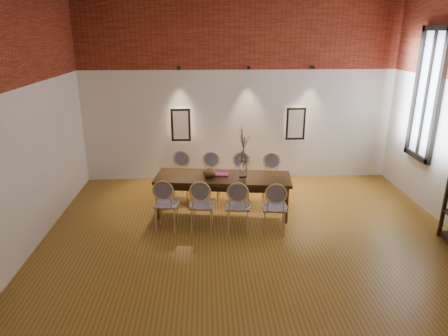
{
  "coord_description": "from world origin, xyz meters",
  "views": [
    {
      "loc": [
        -0.75,
        -5.38,
        3.29
      ],
      "look_at": [
        -0.44,
        1.14,
        1.05
      ],
      "focal_mm": 32.0,
      "sensor_mm": 36.0,
      "label": 1
    }
  ],
  "objects_px": {
    "chair_near_b": "(202,205)",
    "vase": "(243,169)",
    "chair_near_a": "(166,204)",
    "chair_far_a": "(180,177)",
    "chair_far_c": "(241,178)",
    "bowl": "(209,172)",
    "book": "(221,175)",
    "chair_near_c": "(238,206)",
    "chair_near_d": "(275,207)",
    "chair_far_b": "(210,177)",
    "chair_far_d": "(272,179)",
    "dining_table": "(223,195)"
  },
  "relations": [
    {
      "from": "chair_near_a",
      "to": "chair_far_a",
      "type": "bearing_deg",
      "value": 90.0
    },
    {
      "from": "chair_near_b",
      "to": "bowl",
      "type": "xyz_separation_m",
      "value": [
        0.14,
        0.62,
        0.37
      ]
    },
    {
      "from": "chair_near_a",
      "to": "chair_near_c",
      "type": "bearing_deg",
      "value": 0.0
    },
    {
      "from": "chair_near_c",
      "to": "chair_far_c",
      "type": "xyz_separation_m",
      "value": [
        0.16,
        1.35,
        0.0
      ]
    },
    {
      "from": "chair_near_b",
      "to": "chair_far_b",
      "type": "distance_m",
      "value": 1.36
    },
    {
      "from": "chair_near_c",
      "to": "chair_far_a",
      "type": "distance_m",
      "value": 1.84
    },
    {
      "from": "chair_far_c",
      "to": "vase",
      "type": "xyz_separation_m",
      "value": [
        -0.02,
        -0.68,
        0.43
      ]
    },
    {
      "from": "dining_table",
      "to": "bowl",
      "type": "distance_m",
      "value": 0.53
    },
    {
      "from": "chair_near_c",
      "to": "book",
      "type": "relative_size",
      "value": 3.62
    },
    {
      "from": "vase",
      "to": "chair_near_a",
      "type": "bearing_deg",
      "value": -159.32
    },
    {
      "from": "dining_table",
      "to": "book",
      "type": "height_order",
      "value": "book"
    },
    {
      "from": "dining_table",
      "to": "chair_far_c",
      "type": "distance_m",
      "value": 0.75
    },
    {
      "from": "chair_near_c",
      "to": "chair_near_d",
      "type": "xyz_separation_m",
      "value": [
        0.62,
        -0.07,
        0.0
      ]
    },
    {
      "from": "chair_near_b",
      "to": "book",
      "type": "distance_m",
      "value": 0.83
    },
    {
      "from": "chair_near_a",
      "to": "chair_far_c",
      "type": "height_order",
      "value": "same"
    },
    {
      "from": "chair_near_c",
      "to": "book",
      "type": "bearing_deg",
      "value": 115.68
    },
    {
      "from": "chair_near_b",
      "to": "chair_near_c",
      "type": "relative_size",
      "value": 1.0
    },
    {
      "from": "chair_near_a",
      "to": "chair_near_c",
      "type": "xyz_separation_m",
      "value": [
        1.23,
        -0.15,
        0.0
      ]
    },
    {
      "from": "book",
      "to": "chair_far_c",
      "type": "bearing_deg",
      "value": 54.4
    },
    {
      "from": "chair_far_d",
      "to": "bowl",
      "type": "distance_m",
      "value": 1.43
    },
    {
      "from": "dining_table",
      "to": "chair_near_b",
      "type": "bearing_deg",
      "value": -114.57
    },
    {
      "from": "chair_near_d",
      "to": "chair_near_b",
      "type": "bearing_deg",
      "value": 180.0
    },
    {
      "from": "dining_table",
      "to": "chair_near_d",
      "type": "height_order",
      "value": "chair_near_d"
    },
    {
      "from": "chair_near_b",
      "to": "chair_near_d",
      "type": "xyz_separation_m",
      "value": [
        1.23,
        -0.15,
        0.0
      ]
    },
    {
      "from": "chair_near_d",
      "to": "book",
      "type": "height_order",
      "value": "chair_near_d"
    },
    {
      "from": "chair_near_b",
      "to": "vase",
      "type": "relative_size",
      "value": 3.13
    },
    {
      "from": "dining_table",
      "to": "chair_far_c",
      "type": "relative_size",
      "value": 2.64
    },
    {
      "from": "chair_near_a",
      "to": "chair_far_c",
      "type": "xyz_separation_m",
      "value": [
        1.4,
        1.2,
        0.0
      ]
    },
    {
      "from": "chair_near_d",
      "to": "vase",
      "type": "relative_size",
      "value": 3.13
    },
    {
      "from": "dining_table",
      "to": "chair_far_d",
      "type": "bearing_deg",
      "value": 36.09
    },
    {
      "from": "chair_near_a",
      "to": "chair_far_a",
      "type": "xyz_separation_m",
      "value": [
        0.16,
        1.35,
        0.0
      ]
    },
    {
      "from": "chair_far_d",
      "to": "chair_near_d",
      "type": "bearing_deg",
      "value": 90.0
    },
    {
      "from": "chair_far_a",
      "to": "bowl",
      "type": "bearing_deg",
      "value": 133.26
    },
    {
      "from": "chair_near_a",
      "to": "chair_far_a",
      "type": "relative_size",
      "value": 1.0
    },
    {
      "from": "bowl",
      "to": "chair_near_a",
      "type": "bearing_deg",
      "value": -144.39
    },
    {
      "from": "dining_table",
      "to": "chair_far_d",
      "type": "height_order",
      "value": "chair_far_d"
    },
    {
      "from": "dining_table",
      "to": "chair_far_d",
      "type": "xyz_separation_m",
      "value": [
        1.01,
        0.56,
        0.09
      ]
    },
    {
      "from": "chair_near_d",
      "to": "chair_far_b",
      "type": "distance_m",
      "value": 1.84
    },
    {
      "from": "vase",
      "to": "book",
      "type": "distance_m",
      "value": 0.43
    },
    {
      "from": "dining_table",
      "to": "chair_far_a",
      "type": "bearing_deg",
      "value": 143.91
    },
    {
      "from": "chair_far_d",
      "to": "chair_near_b",
      "type": "bearing_deg",
      "value": 47.55
    },
    {
      "from": "bowl",
      "to": "book",
      "type": "distance_m",
      "value": 0.24
    },
    {
      "from": "dining_table",
      "to": "chair_near_b",
      "type": "relative_size",
      "value": 2.64
    },
    {
      "from": "bowl",
      "to": "book",
      "type": "relative_size",
      "value": 0.92
    },
    {
      "from": "chair_near_d",
      "to": "chair_far_d",
      "type": "xyz_separation_m",
      "value": [
        0.16,
        1.35,
        0.0
      ]
    },
    {
      "from": "chair_near_c",
      "to": "vase",
      "type": "height_order",
      "value": "vase"
    },
    {
      "from": "chair_near_d",
      "to": "chair_far_b",
      "type": "relative_size",
      "value": 1.0
    },
    {
      "from": "chair_far_b",
      "to": "chair_near_b",
      "type": "bearing_deg",
      "value": 90.0
    },
    {
      "from": "bowl",
      "to": "chair_near_d",
      "type": "bearing_deg",
      "value": -35.03
    },
    {
      "from": "chair_far_a",
      "to": "bowl",
      "type": "distance_m",
      "value": 1.07
    }
  ]
}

